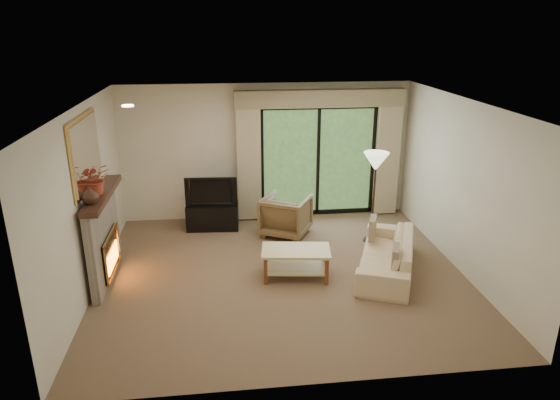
{
  "coord_description": "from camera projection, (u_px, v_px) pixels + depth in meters",
  "views": [
    {
      "loc": [
        -0.85,
        -6.78,
        3.65
      ],
      "look_at": [
        0.0,
        0.3,
        1.1
      ],
      "focal_mm": 32.0,
      "sensor_mm": 36.0,
      "label": 1
    }
  ],
  "objects": [
    {
      "name": "curtain_right",
      "position": [
        387.0,
        155.0,
        9.71
      ],
      "size": [
        0.45,
        0.18,
        2.35
      ],
      "primitive_type": "cube",
      "color": "tan",
      "rests_on": "floor"
    },
    {
      "name": "floor",
      "position": [
        282.0,
        274.0,
        7.66
      ],
      "size": [
        5.5,
        5.5,
        0.0
      ],
      "primitive_type": "plane",
      "color": "brown",
      "rests_on": "ground"
    },
    {
      "name": "vase",
      "position": [
        90.0,
        195.0,
        6.6
      ],
      "size": [
        0.25,
        0.25,
        0.24
      ],
      "primitive_type": "imported",
      "rotation": [
        0.0,
        0.0,
        -0.11
      ],
      "color": "#3A2219",
      "rests_on": "fireplace"
    },
    {
      "name": "ceiling",
      "position": [
        283.0,
        104.0,
        6.78
      ],
      "size": [
        5.5,
        5.5,
        0.0
      ],
      "primitive_type": "plane",
      "rotation": [
        3.14,
        0.0,
        0.0
      ],
      "color": "white",
      "rests_on": "ground"
    },
    {
      "name": "cornice",
      "position": [
        321.0,
        98.0,
        9.2
      ],
      "size": [
        3.2,
        0.24,
        0.32
      ],
      "primitive_type": "cube",
      "color": "#92845F",
      "rests_on": "wall_back"
    },
    {
      "name": "sofa",
      "position": [
        386.0,
        254.0,
        7.67
      ],
      "size": [
        1.42,
        2.07,
        0.56
      ],
      "primitive_type": "imported",
      "rotation": [
        0.0,
        0.0,
        -1.95
      ],
      "color": "beige",
      "rests_on": "floor"
    },
    {
      "name": "coffee_table",
      "position": [
        296.0,
        263.0,
        7.49
      ],
      "size": [
        1.08,
        0.69,
        0.46
      ],
      "primitive_type": null,
      "rotation": [
        0.0,
        0.0,
        -0.13
      ],
      "color": "#E0CB86",
      "rests_on": "floor"
    },
    {
      "name": "branches",
      "position": [
        96.0,
        179.0,
        6.93
      ],
      "size": [
        0.48,
        0.44,
        0.45
      ],
      "primitive_type": "imported",
      "rotation": [
        0.0,
        0.0,
        0.28
      ],
      "color": "#AB412A",
      "rests_on": "fireplace"
    },
    {
      "name": "media_console",
      "position": [
        213.0,
        216.0,
        9.28
      ],
      "size": [
        0.98,
        0.49,
        0.48
      ],
      "primitive_type": "cube",
      "rotation": [
        0.0,
        0.0,
        -0.07
      ],
      "color": "black",
      "rests_on": "floor"
    },
    {
      "name": "fireplace",
      "position": [
        103.0,
        236.0,
        7.32
      ],
      "size": [
        0.24,
        1.7,
        1.37
      ],
      "primitive_type": null,
      "color": "gray",
      "rests_on": "floor"
    },
    {
      "name": "armchair",
      "position": [
        286.0,
        215.0,
        8.98
      ],
      "size": [
        1.07,
        1.08,
        0.73
      ],
      "primitive_type": "imported",
      "rotation": [
        0.0,
        0.0,
        2.65
      ],
      "color": "brown",
      "rests_on": "floor"
    },
    {
      "name": "pillow_far",
      "position": [
        373.0,
        228.0,
        8.12
      ],
      "size": [
        0.23,
        0.38,
        0.37
      ],
      "primitive_type": "cube",
      "rotation": [
        0.0,
        0.0,
        -0.38
      ],
      "color": "#4F3423",
      "rests_on": "sofa"
    },
    {
      "name": "tv",
      "position": [
        212.0,
        190.0,
        9.11
      ],
      "size": [
        0.95,
        0.19,
        0.54
      ],
      "primitive_type": "imported",
      "rotation": [
        0.0,
        0.0,
        -0.07
      ],
      "color": "black",
      "rests_on": "media_console"
    },
    {
      "name": "mirror",
      "position": [
        86.0,
        152.0,
        6.89
      ],
      "size": [
        0.07,
        1.45,
        1.02
      ],
      "primitive_type": null,
      "color": "gold",
      "rests_on": "wall_left"
    },
    {
      "name": "sliding_door",
      "position": [
        318.0,
        161.0,
        9.69
      ],
      "size": [
        2.26,
        0.1,
        2.16
      ],
      "primitive_type": null,
      "color": "black",
      "rests_on": "floor"
    },
    {
      "name": "floor_lamp",
      "position": [
        374.0,
        198.0,
        8.55
      ],
      "size": [
        0.47,
        0.47,
        1.6
      ],
      "primitive_type": null,
      "rotation": [
        0.0,
        0.0,
        0.08
      ],
      "color": "beige",
      "rests_on": "floor"
    },
    {
      "name": "curtain_left",
      "position": [
        249.0,
        160.0,
        9.4
      ],
      "size": [
        0.45,
        0.18,
        2.35
      ],
      "primitive_type": "cube",
      "color": "tan",
      "rests_on": "floor"
    },
    {
      "name": "wall_right",
      "position": [
        463.0,
        187.0,
        7.53
      ],
      "size": [
        0.0,
        5.0,
        5.0
      ],
      "primitive_type": "plane",
      "rotation": [
        1.57,
        0.0,
        -1.57
      ],
      "color": "beige",
      "rests_on": "ground"
    },
    {
      "name": "wall_front",
      "position": [
        314.0,
        276.0,
        4.88
      ],
      "size": [
        5.0,
        0.0,
        5.0
      ],
      "primitive_type": "plane",
      "rotation": [
        -1.57,
        0.0,
        0.0
      ],
      "color": "beige",
      "rests_on": "ground"
    },
    {
      "name": "wall_left",
      "position": [
        86.0,
        202.0,
        6.91
      ],
      "size": [
        0.0,
        5.0,
        5.0
      ],
      "primitive_type": "plane",
      "rotation": [
        1.57,
        0.0,
        1.57
      ],
      "color": "beige",
      "rests_on": "ground"
    },
    {
      "name": "wall_back",
      "position": [
        266.0,
        152.0,
        9.56
      ],
      "size": [
        5.0,
        0.0,
        5.0
      ],
      "primitive_type": "plane",
      "rotation": [
        1.57,
        0.0,
        0.0
      ],
      "color": "beige",
      "rests_on": "ground"
    },
    {
      "name": "pillow_near",
      "position": [
        395.0,
        259.0,
        7.08
      ],
      "size": [
        0.22,
        0.37,
        0.36
      ],
      "primitive_type": "cube",
      "rotation": [
        0.0,
        0.0,
        -0.38
      ],
      "color": "#4F3423",
      "rests_on": "sofa"
    }
  ]
}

